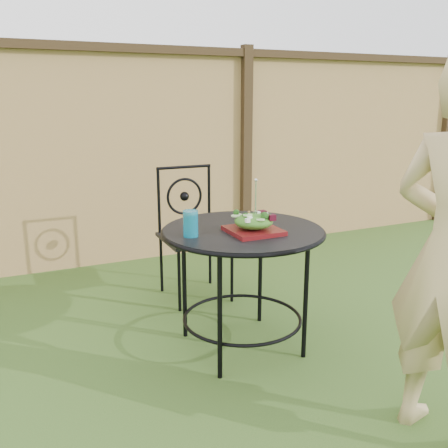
# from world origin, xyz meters

# --- Properties ---
(ground) EXTENTS (60.00, 60.00, 0.00)m
(ground) POSITION_xyz_m (0.00, 0.00, 0.00)
(ground) COLOR #294C18
(ground) RESTS_ON ground
(fence) EXTENTS (8.00, 0.12, 1.90)m
(fence) POSITION_xyz_m (-0.00, 2.19, 0.95)
(fence) COLOR tan
(fence) RESTS_ON ground
(patio_table) EXTENTS (0.92, 0.92, 0.72)m
(patio_table) POSITION_xyz_m (0.34, 0.31, 0.59)
(patio_table) COLOR black
(patio_table) RESTS_ON ground
(patio_chair) EXTENTS (0.46, 0.46, 0.95)m
(patio_chair) POSITION_xyz_m (0.38, 1.20, 0.50)
(patio_chair) COLOR black
(patio_chair) RESTS_ON ground
(salad_plate) EXTENTS (0.27, 0.27, 0.02)m
(salad_plate) POSITION_xyz_m (0.36, 0.22, 0.74)
(salad_plate) COLOR #470A11
(salad_plate) RESTS_ON patio_table
(salad) EXTENTS (0.21, 0.21, 0.08)m
(salad) POSITION_xyz_m (0.36, 0.22, 0.79)
(salad) COLOR #235614
(salad) RESTS_ON salad_plate
(fork) EXTENTS (0.01, 0.01, 0.18)m
(fork) POSITION_xyz_m (0.37, 0.22, 0.92)
(fork) COLOR silver
(fork) RESTS_ON salad
(drinking_glass) EXTENTS (0.08, 0.08, 0.14)m
(drinking_glass) POSITION_xyz_m (0.02, 0.29, 0.79)
(drinking_glass) COLOR #0D7697
(drinking_glass) RESTS_ON patio_table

